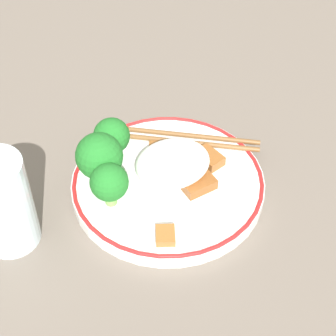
{
  "coord_description": "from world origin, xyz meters",
  "views": [
    {
      "loc": [
        -0.14,
        -0.43,
        0.5
      ],
      "look_at": [
        0.0,
        0.0,
        0.04
      ],
      "focal_mm": 60.0,
      "sensor_mm": 36.0,
      "label": 1
    }
  ],
  "objects_px": {
    "broccoli_back_right": "(109,183)",
    "chopsticks": "(180,138)",
    "broccoli_back_left": "(112,137)",
    "drinking_glass": "(3,203)",
    "plate": "(168,183)",
    "broccoli_back_center": "(99,157)"
  },
  "relations": [
    {
      "from": "broccoli_back_right",
      "to": "chopsticks",
      "type": "bearing_deg",
      "value": 35.08
    },
    {
      "from": "broccoli_back_left",
      "to": "drinking_glass",
      "type": "distance_m",
      "value": 0.16
    },
    {
      "from": "plate",
      "to": "drinking_glass",
      "type": "bearing_deg",
      "value": -174.98
    },
    {
      "from": "broccoli_back_center",
      "to": "broccoli_back_left",
      "type": "bearing_deg",
      "value": 57.44
    },
    {
      "from": "broccoli_back_left",
      "to": "broccoli_back_center",
      "type": "bearing_deg",
      "value": -122.56
    },
    {
      "from": "drinking_glass",
      "to": "plate",
      "type": "bearing_deg",
      "value": 5.02
    },
    {
      "from": "drinking_glass",
      "to": "chopsticks",
      "type": "bearing_deg",
      "value": 19.39
    },
    {
      "from": "broccoli_back_center",
      "to": "chopsticks",
      "type": "distance_m",
      "value": 0.12
    },
    {
      "from": "broccoli_back_right",
      "to": "chopsticks",
      "type": "xyz_separation_m",
      "value": [
        0.11,
        0.08,
        -0.03
      ]
    },
    {
      "from": "broccoli_back_left",
      "to": "chopsticks",
      "type": "xyz_separation_m",
      "value": [
        0.09,
        0.0,
        -0.03
      ]
    },
    {
      "from": "broccoli_back_center",
      "to": "broccoli_back_right",
      "type": "height_order",
      "value": "broccoli_back_center"
    },
    {
      "from": "broccoli_back_center",
      "to": "broccoli_back_right",
      "type": "relative_size",
      "value": 1.18
    },
    {
      "from": "plate",
      "to": "chopsticks",
      "type": "bearing_deg",
      "value": 59.94
    },
    {
      "from": "drinking_glass",
      "to": "broccoli_back_left",
      "type": "bearing_deg",
      "value": 29.81
    },
    {
      "from": "broccoli_back_right",
      "to": "chopsticks",
      "type": "relative_size",
      "value": 0.29
    },
    {
      "from": "chopsticks",
      "to": "broccoli_back_left",
      "type": "bearing_deg",
      "value": -179.37
    },
    {
      "from": "plate",
      "to": "drinking_glass",
      "type": "relative_size",
      "value": 2.01
    },
    {
      "from": "broccoli_back_center",
      "to": "drinking_glass",
      "type": "relative_size",
      "value": 0.57
    },
    {
      "from": "chopsticks",
      "to": "drinking_glass",
      "type": "bearing_deg",
      "value": -160.61
    },
    {
      "from": "chopsticks",
      "to": "drinking_glass",
      "type": "distance_m",
      "value": 0.24
    },
    {
      "from": "broccoli_back_left",
      "to": "drinking_glass",
      "type": "relative_size",
      "value": 0.47
    },
    {
      "from": "broccoli_back_left",
      "to": "broccoli_back_right",
      "type": "relative_size",
      "value": 0.97
    }
  ]
}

